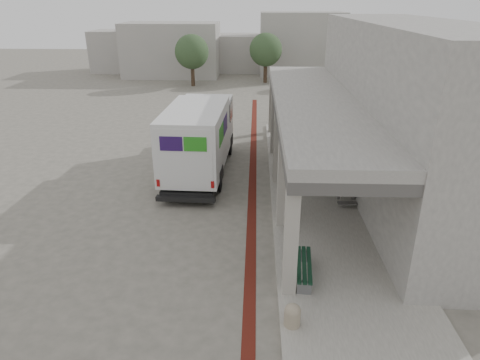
{
  "coord_description": "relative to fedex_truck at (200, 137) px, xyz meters",
  "views": [
    {
      "loc": [
        1.09,
        -13.54,
        7.81
      ],
      "look_at": [
        0.55,
        1.05,
        1.6
      ],
      "focal_mm": 32.0,
      "sensor_mm": 36.0,
      "label": 1
    }
  ],
  "objects": [
    {
      "name": "sidewalk",
      "position": [
        5.54,
        -5.72,
        -1.75
      ],
      "size": [
        4.4,
        28.0,
        0.12
      ],
      "primitive_type": "cube",
      "color": "gray",
      "rests_on": "ground"
    },
    {
      "name": "bollard_near",
      "position": [
        3.64,
        -10.6,
        -1.37
      ],
      "size": [
        0.42,
        0.42,
        0.63
      ],
      "color": "gray",
      "rests_on": "sidewalk"
    },
    {
      "name": "transit_building",
      "position": [
        8.37,
        -1.22,
        1.59
      ],
      "size": [
        7.6,
        17.0,
        7.0
      ],
      "color": "gray",
      "rests_on": "ground"
    },
    {
      "name": "distant_backdrop",
      "position": [
        -1.31,
        30.16,
        0.89
      ],
      "size": [
        28.0,
        10.0,
        6.5
      ],
      "color": "#9A9891",
      "rests_on": "ground"
    },
    {
      "name": "bollard_far",
      "position": [
        3.9,
        -4.4,
        -1.36
      ],
      "size": [
        0.44,
        0.44,
        0.66
      ],
      "color": "gray",
      "rests_on": "sidewalk"
    },
    {
      "name": "ground",
      "position": [
        1.54,
        -5.72,
        -1.81
      ],
      "size": [
        120.0,
        120.0,
        0.0
      ],
      "primitive_type": "plane",
      "color": "#605D52",
      "rests_on": "ground"
    },
    {
      "name": "bike_lane_stripe",
      "position": [
        2.54,
        -3.72,
        -1.81
      ],
      "size": [
        0.35,
        40.0,
        0.01
      ],
      "primitive_type": "cube",
      "color": "#521810",
      "rests_on": "ground"
    },
    {
      "name": "tree_mid",
      "position": [
        3.54,
        24.28,
        1.37
      ],
      "size": [
        3.2,
        3.2,
        4.8
      ],
      "color": "#38281C",
      "rests_on": "ground"
    },
    {
      "name": "utility_cabinet",
      "position": [
        6.54,
        -1.34,
        -1.16
      ],
      "size": [
        0.59,
        0.72,
        1.06
      ],
      "primitive_type": "cube",
      "rotation": [
        0.0,
        0.0,
        -0.19
      ],
      "color": "gray",
      "rests_on": "sidewalk"
    },
    {
      "name": "tree_right",
      "position": [
        11.54,
        23.28,
        1.37
      ],
      "size": [
        3.2,
        3.2,
        4.8
      ],
      "color": "#38281C",
      "rests_on": "ground"
    },
    {
      "name": "bench",
      "position": [
        4.14,
        -8.53,
        -1.36
      ],
      "size": [
        0.58,
        1.98,
        0.46
      ],
      "rotation": [
        0.0,
        0.0,
        -0.08
      ],
      "color": "slate",
      "rests_on": "sidewalk"
    },
    {
      "name": "fedex_truck",
      "position": [
        0.0,
        0.0,
        0.0
      ],
      "size": [
        2.78,
        8.06,
        3.4
      ],
      "rotation": [
        0.0,
        0.0,
        -0.04
      ],
      "color": "black",
      "rests_on": "ground"
    },
    {
      "name": "tree_left",
      "position": [
        -3.46,
        22.28,
        1.37
      ],
      "size": [
        3.2,
        3.2,
        4.8
      ],
      "color": "#38281C",
      "rests_on": "ground"
    }
  ]
}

